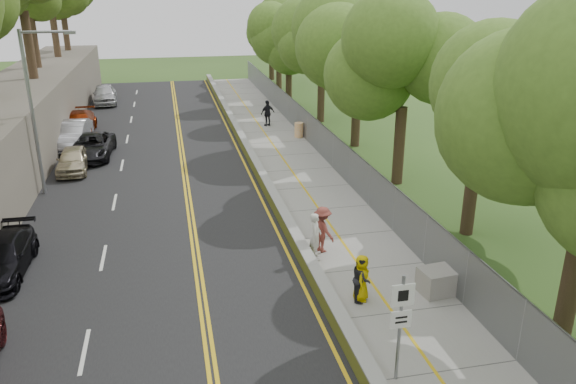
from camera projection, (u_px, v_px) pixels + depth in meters
ground at (327, 322)px, 17.48m from camera, size 140.00×140.00×0.00m
road at (153, 180)px, 30.15m from camera, size 11.20×66.00×0.04m
sidewalk at (297, 170)px, 31.72m from camera, size 4.20×66.00×0.05m
jersey_barrier at (257, 168)px, 31.17m from camera, size 0.42×66.00×0.60m
chainlink_fence at (333, 151)px, 31.80m from camera, size 0.04×66.00×2.00m
trees_fenceside at (378, 42)px, 30.18m from camera, size 7.00×66.00×14.00m
streetlight at (36, 102)px, 26.62m from camera, size 2.52×0.22×8.00m
signpost at (401, 317)px, 14.24m from camera, size 0.62×0.09×3.10m
construction_barrel at (299, 130)px, 38.33m from camera, size 0.61×0.61×0.99m
concrete_block at (439, 281)px, 18.97m from camera, size 1.38×1.10×0.85m
car_3 at (1, 257)px, 20.10m from camera, size 1.96×4.60×1.32m
car_4 at (73, 160)px, 31.26m from camera, size 1.61×3.97×1.35m
car_5 at (72, 134)px, 35.88m from camera, size 2.11×5.16×1.66m
car_6 at (92, 146)px, 33.80m from camera, size 2.60×5.14×1.39m
car_7 at (79, 123)px, 39.14m from camera, size 2.13×5.16×1.49m
car_8 at (105, 94)px, 48.99m from camera, size 2.29×4.97×1.65m
painter_0 at (361, 278)px, 18.39m from camera, size 0.79×0.93×1.61m
painter_1 at (315, 236)px, 21.19m from camera, size 0.65×0.78×1.83m
painter_2 at (361, 278)px, 18.40m from camera, size 0.81×0.92×1.57m
painter_3 at (323, 229)px, 21.73m from camera, size 1.12×1.37×1.85m
person_far at (268, 113)px, 41.21m from camera, size 1.21×0.83×1.90m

